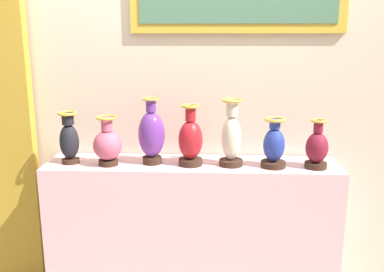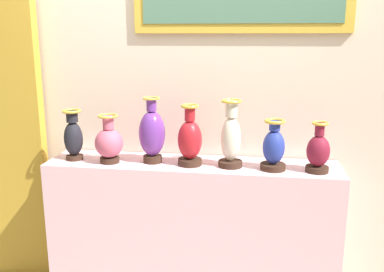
{
  "view_description": "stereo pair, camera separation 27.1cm",
  "coord_description": "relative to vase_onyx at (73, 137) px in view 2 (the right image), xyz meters",
  "views": [
    {
      "loc": [
        0.13,
        -2.63,
        1.8
      ],
      "look_at": [
        0.0,
        0.0,
        1.17
      ],
      "focal_mm": 39.89,
      "sensor_mm": 36.0,
      "label": 1
    },
    {
      "loc": [
        0.4,
        -2.61,
        1.8
      ],
      "look_at": [
        0.0,
        0.0,
        1.17
      ],
      "focal_mm": 39.89,
      "sensor_mm": 36.0,
      "label": 2
    }
  ],
  "objects": [
    {
      "name": "display_shelf",
      "position": [
        0.78,
        0.04,
        -0.65
      ],
      "size": [
        1.88,
        0.4,
        0.99
      ],
      "primitive_type": "cube",
      "color": "beige",
      "rests_on": "ground_plane"
    },
    {
      "name": "back_wall",
      "position": [
        0.79,
        0.29,
        0.24
      ],
      "size": [
        3.49,
        0.14,
        2.71
      ],
      "color": "beige",
      "rests_on": "ground_plane"
    },
    {
      "name": "curtain_gold",
      "position": [
        -0.57,
        0.18,
        -0.1
      ],
      "size": [
        0.53,
        0.08,
        2.09
      ],
      "primitive_type": "cube",
      "color": "gold",
      "rests_on": "ground_plane"
    },
    {
      "name": "vase_onyx",
      "position": [
        0.0,
        0.0,
        0.0
      ],
      "size": [
        0.12,
        0.12,
        0.33
      ],
      "color": "#382319",
      "rests_on": "display_shelf"
    },
    {
      "name": "vase_rose",
      "position": [
        0.25,
        -0.03,
        -0.02
      ],
      "size": [
        0.18,
        0.18,
        0.31
      ],
      "color": "#382319",
      "rests_on": "display_shelf"
    },
    {
      "name": "vase_violet",
      "position": [
        0.53,
        0.02,
        0.03
      ],
      "size": [
        0.17,
        0.17,
        0.42
      ],
      "color": "#382319",
      "rests_on": "display_shelf"
    },
    {
      "name": "vase_crimson",
      "position": [
        0.78,
        -0.0,
        0.01
      ],
      "size": [
        0.15,
        0.15,
        0.39
      ],
      "color": "#382319",
      "rests_on": "display_shelf"
    },
    {
      "name": "vase_ivory",
      "position": [
        1.03,
        -0.0,
        0.03
      ],
      "size": [
        0.15,
        0.15,
        0.42
      ],
      "color": "#382319",
      "rests_on": "display_shelf"
    },
    {
      "name": "vase_cobalt",
      "position": [
        1.29,
        -0.02,
        -0.02
      ],
      "size": [
        0.16,
        0.16,
        0.31
      ],
      "color": "#382319",
      "rests_on": "display_shelf"
    },
    {
      "name": "vase_burgundy",
      "position": [
        1.56,
        -0.03,
        -0.03
      ],
      "size": [
        0.14,
        0.14,
        0.31
      ],
      "color": "#382319",
      "rests_on": "display_shelf"
    }
  ]
}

